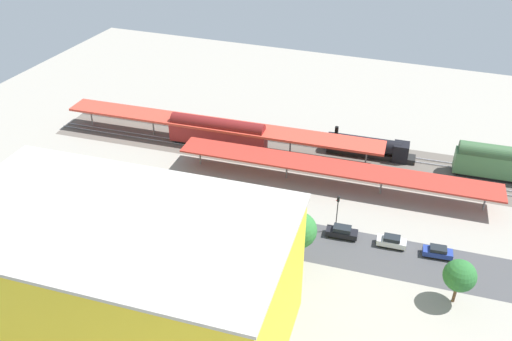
# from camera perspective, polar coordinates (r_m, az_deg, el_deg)

# --- Properties ---
(ground_plane) EXTENTS (156.51, 156.51, 0.00)m
(ground_plane) POSITION_cam_1_polar(r_m,az_deg,el_deg) (84.19, 0.10, -5.05)
(ground_plane) COLOR gray
(ground_plane) RESTS_ON ground
(rail_bed) EXTENTS (98.46, 19.87, 0.01)m
(rail_bed) POSITION_cam_1_polar(r_m,az_deg,el_deg) (101.83, 4.36, 2.05)
(rail_bed) COLOR #5B544C
(rail_bed) RESTS_ON ground
(street_asphalt) EXTENTS (98.16, 14.21, 0.01)m
(street_asphalt) POSITION_cam_1_polar(r_m,az_deg,el_deg) (81.58, -0.75, -6.45)
(street_asphalt) COLOR #424244
(street_asphalt) RESTS_ON ground
(track_rails) EXTENTS (97.68, 13.45, 0.12)m
(track_rails) POSITION_cam_1_polar(r_m,az_deg,el_deg) (101.74, 4.37, 2.14)
(track_rails) COLOR #9E9EA8
(track_rails) RESTS_ON ground
(platform_canopy_near) EXTENTS (54.99, 8.32, 3.87)m
(platform_canopy_near) POSITION_cam_1_polar(r_m,az_deg,el_deg) (90.57, 8.43, 0.34)
(platform_canopy_near) COLOR #A82D23
(platform_canopy_near) RESTS_ON ground
(platform_canopy_far) EXTENTS (63.48, 8.63, 4.59)m
(platform_canopy_far) POSITION_cam_1_polar(r_m,az_deg,el_deg) (102.14, -4.04, 4.93)
(platform_canopy_far) COLOR #C63D2D
(platform_canopy_far) RESTS_ON ground
(locomotive) EXTENTS (16.65, 3.68, 5.17)m
(locomotive) POSITION_cam_1_polar(r_m,az_deg,el_deg) (101.61, 12.38, 2.46)
(locomotive) COLOR black
(locomotive) RESTS_ON ground
(passenger_coach) EXTENTS (16.88, 4.02, 6.37)m
(passenger_coach) POSITION_cam_1_polar(r_m,az_deg,el_deg) (101.44, 25.40, 0.80)
(passenger_coach) COLOR black
(passenger_coach) RESTS_ON ground
(freight_coach_far) EXTENTS (19.48, 3.84, 6.12)m
(freight_coach_far) POSITION_cam_1_polar(r_m,az_deg,el_deg) (101.98, -4.18, 4.18)
(freight_coach_far) COLOR black
(freight_coach_far) RESTS_ON ground
(parked_car_0) EXTENTS (4.30, 2.14, 1.63)m
(parked_car_0) POSITION_cam_1_polar(r_m,az_deg,el_deg) (80.81, 19.08, -8.37)
(parked_car_0) COLOR black
(parked_car_0) RESTS_ON ground
(parked_car_1) EXTENTS (4.34, 1.98, 1.77)m
(parked_car_1) POSITION_cam_1_polar(r_m,az_deg,el_deg) (80.65, 14.46, -7.49)
(parked_car_1) COLOR black
(parked_car_1) RESTS_ON ground
(parked_car_2) EXTENTS (4.85, 2.17, 1.81)m
(parked_car_2) POSITION_cam_1_polar(r_m,az_deg,el_deg) (80.91, 9.28, -6.61)
(parked_car_2) COLOR black
(parked_car_2) RESTS_ON ground
(parked_car_3) EXTENTS (4.09, 1.94, 1.66)m
(parked_car_3) POSITION_cam_1_polar(r_m,az_deg,el_deg) (82.10, 4.24, -5.62)
(parked_car_3) COLOR black
(parked_car_3) RESTS_ON ground
(parked_car_4) EXTENTS (4.64, 2.15, 1.71)m
(parked_car_4) POSITION_cam_1_polar(r_m,az_deg,el_deg) (83.73, -0.53, -4.65)
(parked_car_4) COLOR black
(parked_car_4) RESTS_ON ground
(parked_car_5) EXTENTS (4.81, 2.21, 1.60)m
(parked_car_5) POSITION_cam_1_polar(r_m,az_deg,el_deg) (85.87, -4.72, -3.75)
(parked_car_5) COLOR black
(parked_car_5) RESTS_ON ground
(parked_car_6) EXTENTS (4.63, 1.89, 1.71)m
(parked_car_6) POSITION_cam_1_polar(r_m,az_deg,el_deg) (88.90, -8.90, -2.64)
(parked_car_6) COLOR black
(parked_car_6) RESTS_ON ground
(construction_building) EXTENTS (38.55, 22.55, 16.71)m
(construction_building) POSITION_cam_1_polar(r_m,az_deg,el_deg) (63.21, -14.11, -11.36)
(construction_building) COLOR yellow
(construction_building) RESTS_ON ground
(construction_roof_slab) EXTENTS (39.18, 23.18, 0.40)m
(construction_roof_slab) POSITION_cam_1_polar(r_m,az_deg,el_deg) (57.81, -15.21, -5.17)
(construction_roof_slab) COLOR #B7B2A8
(construction_roof_slab) RESTS_ON construction_building
(box_truck_0) EXTENTS (9.86, 3.07, 3.25)m
(box_truck_0) POSITION_cam_1_polar(r_m,az_deg,el_deg) (81.95, -14.76, -6.09)
(box_truck_0) COLOR black
(box_truck_0) RESTS_ON ground
(box_truck_1) EXTENTS (8.79, 3.68, 3.42)m
(box_truck_1) POSITION_cam_1_polar(r_m,az_deg,el_deg) (80.82, -12.09, -6.22)
(box_truck_1) COLOR black
(box_truck_1) RESTS_ON ground
(box_truck_2) EXTENTS (9.53, 3.18, 3.30)m
(box_truck_2) POSITION_cam_1_polar(r_m,az_deg,el_deg) (81.40, -11.30, -5.84)
(box_truck_2) COLOR black
(box_truck_2) RESTS_ON ground
(street_tree_0) EXTENTS (5.09, 5.09, 8.31)m
(street_tree_0) POSITION_cam_1_polar(r_m,az_deg,el_deg) (72.56, 4.64, -6.47)
(street_tree_0) COLOR brown
(street_tree_0) RESTS_ON ground
(street_tree_1) EXTENTS (4.15, 4.15, 6.56)m
(street_tree_1) POSITION_cam_1_polar(r_m,az_deg,el_deg) (72.18, 21.20, -10.58)
(street_tree_1) COLOR brown
(street_tree_1) RESTS_ON ground
(street_tree_2) EXTENTS (5.08, 5.08, 7.20)m
(street_tree_2) POSITION_cam_1_polar(r_m,az_deg,el_deg) (88.40, -19.88, -1.56)
(street_tree_2) COLOR brown
(street_tree_2) RESTS_ON ground
(traffic_light) EXTENTS (0.50, 0.36, 6.40)m
(traffic_light) POSITION_cam_1_polar(r_m,az_deg,el_deg) (79.81, 8.82, -4.06)
(traffic_light) COLOR #333333
(traffic_light) RESTS_ON ground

